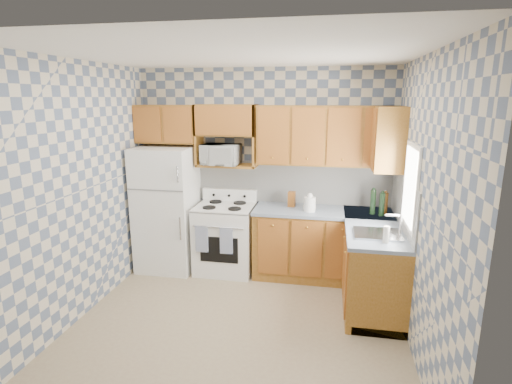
% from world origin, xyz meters
% --- Properties ---
extents(floor, '(3.40, 3.40, 0.00)m').
position_xyz_m(floor, '(0.00, 0.00, 0.00)').
color(floor, '#866F56').
rests_on(floor, ground).
extents(back_wall, '(3.40, 0.02, 2.70)m').
position_xyz_m(back_wall, '(0.00, 1.60, 1.35)').
color(back_wall, slate).
rests_on(back_wall, ground).
extents(right_wall, '(0.02, 3.20, 2.70)m').
position_xyz_m(right_wall, '(1.70, 0.00, 1.35)').
color(right_wall, slate).
rests_on(right_wall, ground).
extents(backsplash_back, '(2.60, 0.02, 0.56)m').
position_xyz_m(backsplash_back, '(0.40, 1.59, 1.20)').
color(backsplash_back, silver).
rests_on(backsplash_back, back_wall).
extents(backsplash_right, '(0.02, 1.60, 0.56)m').
position_xyz_m(backsplash_right, '(1.69, 0.80, 1.20)').
color(backsplash_right, silver).
rests_on(backsplash_right, right_wall).
extents(refrigerator, '(0.75, 0.70, 1.68)m').
position_xyz_m(refrigerator, '(-1.27, 1.25, 0.84)').
color(refrigerator, white).
rests_on(refrigerator, floor).
extents(stove_body, '(0.76, 0.65, 0.90)m').
position_xyz_m(stove_body, '(-0.47, 1.28, 0.45)').
color(stove_body, white).
rests_on(stove_body, floor).
extents(cooktop, '(0.76, 0.65, 0.02)m').
position_xyz_m(cooktop, '(-0.47, 1.28, 0.91)').
color(cooktop, silver).
rests_on(cooktop, stove_body).
extents(backguard, '(0.76, 0.08, 0.17)m').
position_xyz_m(backguard, '(-0.47, 1.55, 1.00)').
color(backguard, white).
rests_on(backguard, cooktop).
extents(dish_towel_left, '(0.16, 0.02, 0.34)m').
position_xyz_m(dish_towel_left, '(-0.69, 0.93, 0.56)').
color(dish_towel_left, navy).
rests_on(dish_towel_left, stove_body).
extents(dish_towel_right, '(0.16, 0.02, 0.34)m').
position_xyz_m(dish_towel_right, '(-0.37, 0.93, 0.56)').
color(dish_towel_right, navy).
rests_on(dish_towel_right, stove_body).
extents(base_cabinets_back, '(1.75, 0.60, 0.88)m').
position_xyz_m(base_cabinets_back, '(0.82, 1.30, 0.44)').
color(base_cabinets_back, brown).
rests_on(base_cabinets_back, floor).
extents(base_cabinets_right, '(0.60, 1.60, 0.88)m').
position_xyz_m(base_cabinets_right, '(1.40, 0.80, 0.44)').
color(base_cabinets_right, brown).
rests_on(base_cabinets_right, floor).
extents(countertop_back, '(1.77, 0.63, 0.04)m').
position_xyz_m(countertop_back, '(0.82, 1.30, 0.90)').
color(countertop_back, slate).
rests_on(countertop_back, base_cabinets_back).
extents(countertop_right, '(0.63, 1.60, 0.04)m').
position_xyz_m(countertop_right, '(1.40, 0.80, 0.90)').
color(countertop_right, slate).
rests_on(countertop_right, base_cabinets_right).
extents(upper_cabinets_back, '(1.75, 0.33, 0.74)m').
position_xyz_m(upper_cabinets_back, '(0.82, 1.44, 1.85)').
color(upper_cabinets_back, brown).
rests_on(upper_cabinets_back, back_wall).
extents(upper_cabinets_fridge, '(0.82, 0.33, 0.50)m').
position_xyz_m(upper_cabinets_fridge, '(-1.29, 1.44, 1.97)').
color(upper_cabinets_fridge, brown).
rests_on(upper_cabinets_fridge, back_wall).
extents(upper_cabinets_right, '(0.33, 0.70, 0.74)m').
position_xyz_m(upper_cabinets_right, '(1.53, 1.25, 1.85)').
color(upper_cabinets_right, brown).
rests_on(upper_cabinets_right, right_wall).
extents(microwave_shelf, '(0.80, 0.33, 0.03)m').
position_xyz_m(microwave_shelf, '(-0.47, 1.44, 1.44)').
color(microwave_shelf, brown).
rests_on(microwave_shelf, back_wall).
extents(microwave, '(0.51, 0.36, 0.27)m').
position_xyz_m(microwave, '(-0.54, 1.38, 1.58)').
color(microwave, white).
rests_on(microwave, microwave_shelf).
extents(sink, '(0.48, 0.40, 0.03)m').
position_xyz_m(sink, '(1.40, 0.45, 0.93)').
color(sink, '#B7B7BC').
rests_on(sink, countertop_right).
extents(window, '(0.02, 0.66, 0.86)m').
position_xyz_m(window, '(1.69, 0.45, 1.45)').
color(window, white).
rests_on(window, right_wall).
extents(bottle_0, '(0.07, 0.07, 0.30)m').
position_xyz_m(bottle_0, '(1.42, 1.24, 1.07)').
color(bottle_0, black).
rests_on(bottle_0, countertop_back).
extents(bottle_1, '(0.07, 0.07, 0.28)m').
position_xyz_m(bottle_1, '(1.52, 1.18, 1.06)').
color(bottle_1, black).
rests_on(bottle_1, countertop_back).
extents(bottle_2, '(0.07, 0.07, 0.26)m').
position_xyz_m(bottle_2, '(1.57, 1.28, 1.05)').
color(bottle_2, '#5C3612').
rests_on(bottle_2, countertop_back).
extents(knife_block, '(0.10, 0.10, 0.20)m').
position_xyz_m(knife_block, '(0.40, 1.40, 1.02)').
color(knife_block, brown).
rests_on(knife_block, countertop_back).
extents(electric_kettle, '(0.14, 0.14, 0.18)m').
position_xyz_m(electric_kettle, '(0.65, 1.21, 1.01)').
color(electric_kettle, white).
rests_on(electric_kettle, countertop_back).
extents(food_containers, '(0.16, 0.16, 0.11)m').
position_xyz_m(food_containers, '(0.65, 1.30, 0.97)').
color(food_containers, silver).
rests_on(food_containers, countertop_back).
extents(soap_bottle, '(0.06, 0.06, 0.17)m').
position_xyz_m(soap_bottle, '(1.45, 0.22, 1.01)').
color(soap_bottle, silver).
rests_on(soap_bottle, countertop_right).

